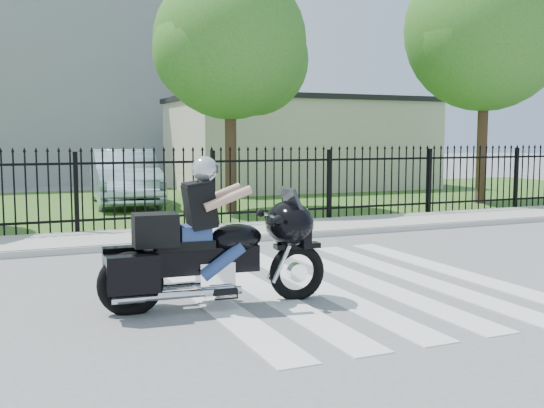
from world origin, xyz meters
name	(u,v)px	position (x,y,z in m)	size (l,w,h in m)	color
ground	(343,284)	(0.00, 0.00, 0.00)	(120.00, 120.00, 0.00)	slate
crosswalk	(343,284)	(0.00, 0.00, 0.01)	(5.00, 5.50, 0.01)	silver
sidewalk	(228,232)	(0.00, 5.00, 0.06)	(40.00, 2.00, 0.12)	#ADAAA3
curb	(244,239)	(0.00, 4.00, 0.06)	(40.00, 0.12, 0.12)	#ADAAA3
grass_strip	(155,204)	(0.00, 12.00, 0.01)	(40.00, 12.00, 0.02)	#2F5E20
iron_fence	(213,190)	(0.00, 6.00, 0.90)	(26.00, 0.04, 1.80)	black
tree_mid	(230,43)	(1.50, 9.00, 4.67)	(4.20, 4.20, 6.78)	#382316
tree_right	(486,30)	(9.50, 8.00, 5.39)	(5.00, 5.00, 7.90)	#382316
building_low	(300,146)	(7.00, 16.00, 1.75)	(10.00, 6.00, 3.50)	beige
building_low_roof	(300,101)	(7.00, 16.00, 3.60)	(10.20, 6.20, 0.20)	black
building_tall	(27,57)	(-3.00, 26.00, 6.00)	(15.00, 10.00, 12.00)	gray
motorcycle_rider	(210,245)	(-2.11, -0.41, 0.78)	(2.89, 1.02, 1.91)	black
parked_car	(125,177)	(-0.93, 11.90, 0.87)	(1.81, 5.18, 1.71)	#9EB7C7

